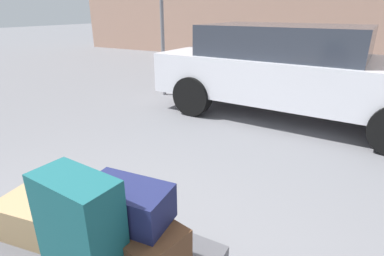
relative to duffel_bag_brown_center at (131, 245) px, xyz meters
The scene contains 6 objects.
duffel_bag_brown_center is the anchor object (origin of this frame).
suitcase_tan_rear_left 0.63m from the duffel_bag_brown_center, behind, with size 0.62×0.41×0.23m, color #9E7F56.
suitcase_teal_front_left 0.28m from the duffel_bag_brown_center, 113.23° to the right, with size 0.39×0.20×0.65m, color #144C51.
duffel_bag_navy_topmost_pile 0.26m from the duffel_bag_brown_center, ahead, with size 0.42×0.24×0.18m, color #191E47.
parked_car 4.07m from the duffel_bag_brown_center, 90.48° to the left, with size 4.39×2.11×1.42m.
no_parking_sign 4.96m from the duffel_bag_brown_center, 121.70° to the left, with size 0.49×0.15×2.38m.
Camera 1 is at (1.16, -0.92, 1.63)m, focal length 28.39 mm.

